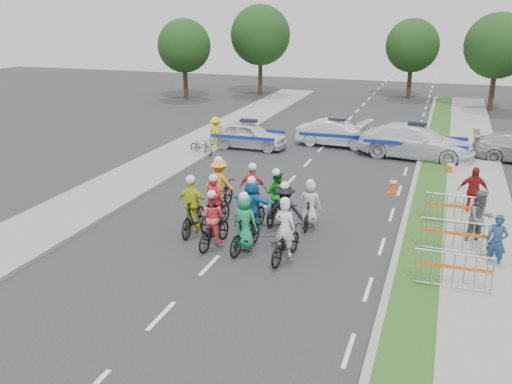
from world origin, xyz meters
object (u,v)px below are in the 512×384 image
(rider_5, at_px, (252,209))
(tree_0, at_px, (184,46))
(marshal_hiviz, at_px, (216,133))
(cone_1, at_px, (450,167))
(spectator_1, at_px, (480,219))
(tree_1, at_px, (498,46))
(rider_9, at_px, (253,195))
(rider_3, at_px, (193,211))
(rider_10, at_px, (220,189))
(police_car_0, at_px, (249,135))
(rider_4, at_px, (285,218))
(spectator_0, at_px, (497,241))
(cone_0, at_px, (393,184))
(rider_0, at_px, (285,239))
(parked_bike, at_px, (201,147))
(rider_7, at_px, (310,209))
(tree_3, at_px, (260,35))
(rider_1, at_px, (245,228))
(rider_8, at_px, (277,202))
(rider_2, at_px, (213,225))
(rider_6, at_px, (215,210))
(police_car_1, at_px, (336,133))
(spectator_2, at_px, (473,191))
(barrier_1, at_px, (454,238))
(tree_4, at_px, (412,46))
(police_car_2, at_px, (416,142))
(barrier_0, at_px, (453,273))
(barrier_2, at_px, (454,211))

(rider_5, height_order, tree_0, tree_0)
(marshal_hiviz, distance_m, cone_1, 11.87)
(spectator_1, height_order, tree_1, tree_1)
(rider_9, bearing_deg, rider_3, 56.62)
(rider_10, distance_m, police_car_0, 9.62)
(rider_4, xyz_separation_m, spectator_0, (6.28, 0.04, 0.03))
(rider_5, xyz_separation_m, cone_0, (4.02, 5.80, -0.48))
(rider_0, distance_m, parked_bike, 13.15)
(rider_7, bearing_deg, rider_10, -11.15)
(marshal_hiviz, relative_size, parked_bike, 1.09)
(rider_7, xyz_separation_m, tree_3, (-11.06, 28.16, 4.20))
(rider_1, relative_size, rider_3, 0.95)
(rider_0, xyz_separation_m, rider_8, (-1.16, 2.98, 0.06))
(tree_1, bearing_deg, cone_1, -97.96)
(rider_4, distance_m, tree_3, 31.60)
(rider_2, bearing_deg, rider_6, -62.47)
(police_car_1, height_order, spectator_2, spectator_2)
(rider_2, relative_size, tree_0, 0.30)
(rider_2, height_order, cone_0, rider_2)
(rider_9, distance_m, police_car_1, 11.44)
(rider_2, relative_size, barrier_1, 0.95)
(police_car_1, bearing_deg, tree_4, -4.16)
(spectator_1, relative_size, spectator_2, 1.02)
(rider_3, xyz_separation_m, tree_0, (-12.53, 25.90, 3.40))
(rider_8, distance_m, police_car_2, 11.33)
(police_car_0, xyz_separation_m, spectator_2, (10.97, -7.00, 0.20))
(rider_3, xyz_separation_m, cone_1, (7.97, 10.02, -0.44))
(rider_2, distance_m, cone_0, 8.74)
(spectator_2, bearing_deg, barrier_0, -98.70)
(rider_7, relative_size, spectator_1, 0.96)
(rider_2, height_order, spectator_1, rider_2)
(spectator_0, bearing_deg, barrier_0, -97.22)
(rider_1, bearing_deg, rider_9, -66.19)
(tree_1, bearing_deg, rider_1, -106.22)
(rider_8, distance_m, tree_4, 30.22)
(rider_2, distance_m, rider_8, 2.99)
(rider_6, xyz_separation_m, police_car_2, (5.80, 11.85, 0.19))
(spectator_0, relative_size, cone_1, 2.29)
(rider_10, bearing_deg, tree_1, -108.19)
(spectator_1, height_order, tree_3, tree_3)
(barrier_1, height_order, tree_1, tree_1)
(rider_6, distance_m, parked_bike, 10.15)
(tree_3, bearing_deg, rider_10, -74.74)
(rider_4, relative_size, spectator_1, 1.13)
(cone_1, bearing_deg, barrier_0, -89.00)
(rider_10, bearing_deg, marshal_hiviz, -62.41)
(rider_8, xyz_separation_m, rider_10, (-2.33, 0.50, 0.07))
(barrier_2, bearing_deg, rider_6, -160.20)
(rider_6, bearing_deg, rider_1, 144.32)
(spectator_1, bearing_deg, rider_8, 148.16)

